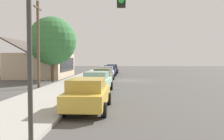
% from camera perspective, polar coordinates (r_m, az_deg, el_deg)
% --- Properties ---
extents(ground_plane, '(120.00, 120.00, 0.00)m').
position_cam_1_polar(ground_plane, '(28.22, 4.27, -2.53)').
color(ground_plane, '#4C4947').
extents(sidewalk_curb, '(60.00, 4.20, 0.16)m').
position_cam_1_polar(sidewalk_curb, '(28.57, -7.04, -2.32)').
color(sidewalk_curb, '#A3A099').
rests_on(sidewalk_curb, ground).
extents(car_mustard, '(4.79, 2.07, 1.59)m').
position_cam_1_polar(car_mustard, '(11.87, -5.63, -5.62)').
color(car_mustard, gold).
rests_on(car_mustard, ground).
extents(car_seafoam, '(4.81, 2.19, 1.59)m').
position_cam_1_polar(car_seafoam, '(18.23, -3.44, -2.75)').
color(car_seafoam, '#9ED1BC').
rests_on(car_seafoam, ground).
extents(car_olive, '(4.41, 1.95, 1.59)m').
position_cam_1_polar(car_olive, '(24.23, -2.24, -1.44)').
color(car_olive, olive).
rests_on(car_olive, ground).
extents(car_silver, '(4.38, 1.95, 1.59)m').
position_cam_1_polar(car_silver, '(30.48, -1.23, -0.61)').
color(car_silver, silver).
rests_on(car_silver, ground).
extents(car_navy, '(4.42, 2.01, 1.59)m').
position_cam_1_polar(car_navy, '(36.63, -0.50, -0.08)').
color(car_navy, navy).
rests_on(car_navy, ground).
extents(car_charcoal, '(4.46, 2.11, 1.59)m').
position_cam_1_polar(car_charcoal, '(42.99, 0.09, 0.32)').
color(car_charcoal, '#2D3035').
rests_on(car_charcoal, ground).
extents(storefront_building, '(10.47, 7.26, 5.25)m').
position_cam_1_polar(storefront_building, '(35.08, -16.01, 1.29)').
color(storefront_building, '#CCB293').
rests_on(storefront_building, ground).
extents(shade_tree, '(5.37, 5.37, 7.23)m').
position_cam_1_polar(shade_tree, '(27.93, -13.88, 6.65)').
color(shade_tree, brown).
rests_on(shade_tree, ground).
extents(traffic_light_main, '(0.37, 2.79, 5.20)m').
position_cam_1_polar(traffic_light_main, '(7.02, -10.72, 10.61)').
color(traffic_light_main, '#383833').
rests_on(traffic_light_main, ground).
extents(utility_pole_wooden, '(1.80, 0.24, 7.50)m').
position_cam_1_polar(utility_pole_wooden, '(21.98, -17.00, 6.17)').
color(utility_pole_wooden, brown).
rests_on(utility_pole_wooden, ground).
extents(fire_hydrant_red, '(0.22, 0.22, 0.71)m').
position_cam_1_polar(fire_hydrant_red, '(19.96, -7.02, -3.22)').
color(fire_hydrant_red, red).
rests_on(fire_hydrant_red, sidewalk_curb).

